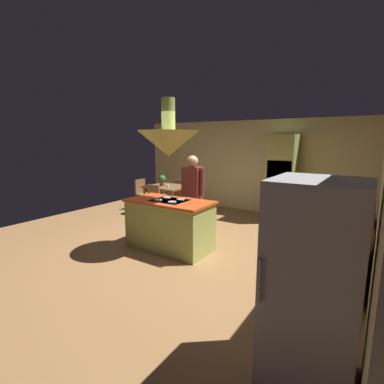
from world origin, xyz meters
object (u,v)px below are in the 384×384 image
object	(u,v)px
oven_tower	(282,177)
chair_facing_island	(151,199)
refrigerator	(313,283)
chair_at_corner	(143,192)
person_at_island	(193,192)
canister_sugar	(347,212)
kitchen_island	(170,224)
dining_table	(167,189)
microwave_on_counter	(354,196)
cup_on_table	(168,186)
potted_plant_on_table	(162,180)
chair_by_back_wall	(182,191)
canister_flour	(346,216)

from	to	relation	value
oven_tower	chair_facing_island	xyz separation A→B (m)	(-2.80, -1.83, -0.57)
refrigerator	chair_at_corner	distance (m)	6.63
person_at_island	canister_sugar	distance (m)	2.80
kitchen_island	oven_tower	xyz separation A→B (m)	(1.10, 3.24, 0.61)
dining_table	chair_facing_island	world-z (taller)	chair_facing_island
canister_sugar	chair_at_corner	bearing A→B (deg)	162.74
dining_table	microwave_on_counter	size ratio (longest dim) A/B	2.36
oven_tower	cup_on_table	world-z (taller)	oven_tower
chair_facing_island	potted_plant_on_table	size ratio (longest dim) A/B	2.90
kitchen_island	person_at_island	distance (m)	0.86
cup_on_table	canister_sugar	distance (m)	4.59
kitchen_island	refrigerator	size ratio (longest dim) A/B	0.93
chair_by_back_wall	chair_at_corner	xyz separation A→B (m)	(-0.92, -0.69, 0.00)
person_at_island	cup_on_table	xyz separation A→B (m)	(-1.57, 1.18, -0.18)
oven_tower	chair_facing_island	distance (m)	3.40
chair_by_back_wall	cup_on_table	distance (m)	0.99
person_at_island	potted_plant_on_table	distance (m)	2.31
chair_by_back_wall	microwave_on_counter	world-z (taller)	microwave_on_counter
potted_plant_on_table	microwave_on_counter	distance (m)	4.70
canister_sugar	dining_table	bearing A→B (deg)	159.51
person_at_island	potted_plant_on_table	size ratio (longest dim) A/B	5.70
cup_on_table	chair_at_corner	bearing A→B (deg)	168.10
chair_facing_island	canister_sugar	xyz separation A→B (m)	(4.54, -1.01, 0.52)
dining_table	cup_on_table	distance (m)	0.33
oven_tower	chair_facing_island	bearing A→B (deg)	-146.79
refrigerator	oven_tower	bearing A→B (deg)	108.98
kitchen_island	dining_table	bearing A→B (deg)	128.99
chair_at_corner	microwave_on_counter	size ratio (longest dim) A/B	1.89
chair_facing_island	microwave_on_counter	size ratio (longest dim) A/B	1.89
refrigerator	chair_at_corner	size ratio (longest dim) A/B	1.98
dining_table	microwave_on_counter	xyz separation A→B (m)	(4.54, -0.61, 0.41)
oven_tower	chair_at_corner	size ratio (longest dim) A/B	2.47
person_at_island	chair_at_corner	size ratio (longest dim) A/B	1.97
kitchen_island	chair_facing_island	xyz separation A→B (m)	(-1.70, 1.41, 0.04)
kitchen_island	microwave_on_counter	bearing A→B (deg)	27.71
chair_by_back_wall	potted_plant_on_table	xyz separation A→B (m)	(-0.12, -0.76, 0.42)
kitchen_island	canister_flour	bearing A→B (deg)	4.50
chair_by_back_wall	kitchen_island	bearing A→B (deg)	121.36
dining_table	kitchen_island	bearing A→B (deg)	-51.01
dining_table	chair_at_corner	xyz separation A→B (m)	(-0.92, -0.00, -0.16)
dining_table	canister_sugar	xyz separation A→B (m)	(4.54, -1.70, 0.36)
person_at_island	potted_plant_on_table	bearing A→B (deg)	144.47
oven_tower	cup_on_table	distance (m)	2.96
person_at_island	microwave_on_counter	world-z (taller)	person_at_island
chair_facing_island	cup_on_table	distance (m)	0.58
chair_at_corner	canister_flour	world-z (taller)	canister_flour
kitchen_island	refrigerator	xyz separation A→B (m)	(2.80, -1.70, 0.39)
chair_facing_island	canister_flour	bearing A→B (deg)	-14.65
dining_table	cup_on_table	world-z (taller)	cup_on_table
chair_at_corner	cup_on_table	distance (m)	1.18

